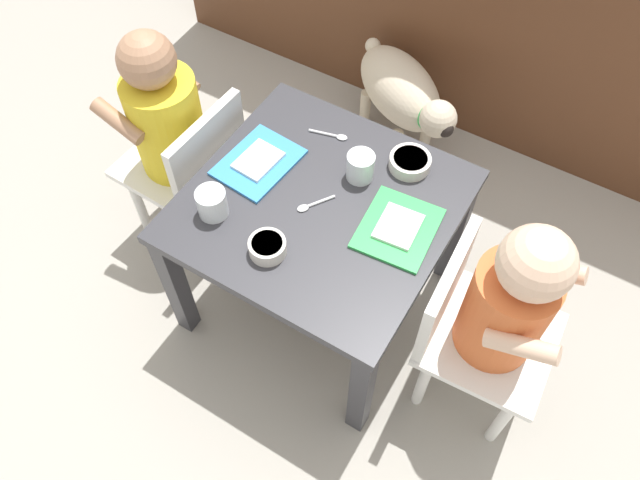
{
  "coord_description": "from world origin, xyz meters",
  "views": [
    {
      "loc": [
        0.45,
        -0.75,
        1.56
      ],
      "look_at": [
        0.0,
        0.0,
        0.28
      ],
      "focal_mm": 34.96,
      "sensor_mm": 36.0,
      "label": 1
    }
  ],
  "objects_px": {
    "dog": "(403,92)",
    "food_tray_right": "(398,228)",
    "water_cup_right": "(212,204)",
    "veggie_bowl_near": "(410,162)",
    "spoon_by_right_tray": "(313,204)",
    "seated_child_right": "(503,306)",
    "water_cup_left": "(360,168)",
    "seated_child_left": "(170,125)",
    "cereal_bowl_left_side": "(267,247)",
    "spoon_by_left_tray": "(332,135)",
    "food_tray_left": "(258,162)",
    "dining_table": "(320,221)"
  },
  "relations": [
    {
      "from": "seated_child_right",
      "to": "water_cup_left",
      "type": "xyz_separation_m",
      "value": [
        -0.42,
        0.14,
        0.04
      ]
    },
    {
      "from": "food_tray_right",
      "to": "dining_table",
      "type": "bearing_deg",
      "value": -172.44
    },
    {
      "from": "dining_table",
      "to": "water_cup_left",
      "type": "xyz_separation_m",
      "value": [
        0.04,
        0.12,
        0.1
      ]
    },
    {
      "from": "dining_table",
      "to": "food_tray_right",
      "type": "distance_m",
      "value": 0.2
    },
    {
      "from": "dining_table",
      "to": "cereal_bowl_left_side",
      "type": "relative_size",
      "value": 7.23
    },
    {
      "from": "seated_child_left",
      "to": "spoon_by_right_tray",
      "type": "xyz_separation_m",
      "value": [
        0.45,
        -0.04,
        0.01
      ]
    },
    {
      "from": "water_cup_right",
      "to": "spoon_by_left_tray",
      "type": "distance_m",
      "value": 0.36
    },
    {
      "from": "water_cup_right",
      "to": "spoon_by_left_tray",
      "type": "height_order",
      "value": "water_cup_right"
    },
    {
      "from": "water_cup_left",
      "to": "cereal_bowl_left_side",
      "type": "relative_size",
      "value": 0.84
    },
    {
      "from": "water_cup_left",
      "to": "veggie_bowl_near",
      "type": "bearing_deg",
      "value": 44.96
    },
    {
      "from": "seated_child_right",
      "to": "spoon_by_left_tray",
      "type": "height_order",
      "value": "seated_child_right"
    },
    {
      "from": "seated_child_right",
      "to": "water_cup_left",
      "type": "relative_size",
      "value": 9.9
    },
    {
      "from": "food_tray_left",
      "to": "cereal_bowl_left_side",
      "type": "height_order",
      "value": "cereal_bowl_left_side"
    },
    {
      "from": "seated_child_left",
      "to": "cereal_bowl_left_side",
      "type": "xyz_separation_m",
      "value": [
        0.43,
        -0.2,
        0.03
      ]
    },
    {
      "from": "seated_child_left",
      "to": "spoon_by_right_tray",
      "type": "bearing_deg",
      "value": -4.86
    },
    {
      "from": "food_tray_right",
      "to": "veggie_bowl_near",
      "type": "xyz_separation_m",
      "value": [
        -0.06,
        0.18,
        0.01
      ]
    },
    {
      "from": "seated_child_right",
      "to": "food_tray_left",
      "type": "bearing_deg",
      "value": 175.3
    },
    {
      "from": "food_tray_left",
      "to": "veggie_bowl_near",
      "type": "height_order",
      "value": "veggie_bowl_near"
    },
    {
      "from": "spoon_by_right_tray",
      "to": "veggie_bowl_near",
      "type": "bearing_deg",
      "value": 57.97
    },
    {
      "from": "dog",
      "to": "spoon_by_right_tray",
      "type": "relative_size",
      "value": 4.86
    },
    {
      "from": "seated_child_right",
      "to": "dog",
      "type": "height_order",
      "value": "seated_child_right"
    },
    {
      "from": "dining_table",
      "to": "seated_child_right",
      "type": "distance_m",
      "value": 0.46
    },
    {
      "from": "spoon_by_left_tray",
      "to": "seated_child_right",
      "type": "bearing_deg",
      "value": -22.3
    },
    {
      "from": "dining_table",
      "to": "spoon_by_right_tray",
      "type": "height_order",
      "value": "spoon_by_right_tray"
    },
    {
      "from": "seated_child_left",
      "to": "food_tray_left",
      "type": "distance_m",
      "value": 0.27
    },
    {
      "from": "veggie_bowl_near",
      "to": "spoon_by_left_tray",
      "type": "height_order",
      "value": "veggie_bowl_near"
    },
    {
      "from": "seated_child_right",
      "to": "food_tray_left",
      "type": "relative_size",
      "value": 3.26
    },
    {
      "from": "veggie_bowl_near",
      "to": "spoon_by_right_tray",
      "type": "relative_size",
      "value": 1.1
    },
    {
      "from": "spoon_by_right_tray",
      "to": "spoon_by_left_tray",
      "type": "bearing_deg",
      "value": 108.98
    },
    {
      "from": "water_cup_left",
      "to": "water_cup_right",
      "type": "bearing_deg",
      "value": -131.16
    },
    {
      "from": "spoon_by_right_tray",
      "to": "water_cup_left",
      "type": "bearing_deg",
      "value": 69.36
    },
    {
      "from": "seated_child_right",
      "to": "spoon_by_right_tray",
      "type": "relative_size",
      "value": 7.53
    },
    {
      "from": "seated_child_left",
      "to": "seated_child_right",
      "type": "height_order",
      "value": "seated_child_left"
    },
    {
      "from": "cereal_bowl_left_side",
      "to": "spoon_by_right_tray",
      "type": "relative_size",
      "value": 0.91
    },
    {
      "from": "dog",
      "to": "water_cup_right",
      "type": "bearing_deg",
      "value": -97.34
    },
    {
      "from": "dog",
      "to": "food_tray_right",
      "type": "xyz_separation_m",
      "value": [
        0.28,
        -0.62,
        0.22
      ]
    },
    {
      "from": "veggie_bowl_near",
      "to": "seated_child_left",
      "type": "bearing_deg",
      "value": -162.95
    },
    {
      "from": "food_tray_left",
      "to": "spoon_by_left_tray",
      "type": "bearing_deg",
      "value": 58.0
    },
    {
      "from": "seated_child_left",
      "to": "water_cup_left",
      "type": "distance_m",
      "value": 0.51
    },
    {
      "from": "food_tray_right",
      "to": "water_cup_left",
      "type": "relative_size",
      "value": 2.92
    },
    {
      "from": "food_tray_right",
      "to": "cereal_bowl_left_side",
      "type": "xyz_separation_m",
      "value": [
        -0.21,
        -0.2,
        0.01
      ]
    },
    {
      "from": "food_tray_right",
      "to": "veggie_bowl_near",
      "type": "relative_size",
      "value": 2.02
    },
    {
      "from": "food_tray_right",
      "to": "water_cup_left",
      "type": "xyz_separation_m",
      "value": [
        -0.15,
        0.09,
        0.02
      ]
    },
    {
      "from": "water_cup_right",
      "to": "veggie_bowl_near",
      "type": "xyz_separation_m",
      "value": [
        0.32,
        0.35,
        -0.01
      ]
    },
    {
      "from": "dining_table",
      "to": "food_tray_left",
      "type": "distance_m",
      "value": 0.2
    },
    {
      "from": "seated_child_left",
      "to": "water_cup_right",
      "type": "xyz_separation_m",
      "value": [
        0.27,
        -0.17,
        0.04
      ]
    },
    {
      "from": "spoon_by_left_tray",
      "to": "spoon_by_right_tray",
      "type": "xyz_separation_m",
      "value": [
        0.07,
        -0.21,
        0.0
      ]
    },
    {
      "from": "spoon_by_left_tray",
      "to": "food_tray_left",
      "type": "bearing_deg",
      "value": -122.0
    },
    {
      "from": "dog",
      "to": "cereal_bowl_left_side",
      "type": "relative_size",
      "value": 5.34
    },
    {
      "from": "seated_child_right",
      "to": "spoon_by_right_tray",
      "type": "xyz_separation_m",
      "value": [
        -0.47,
        0.01,
        0.01
      ]
    }
  ]
}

